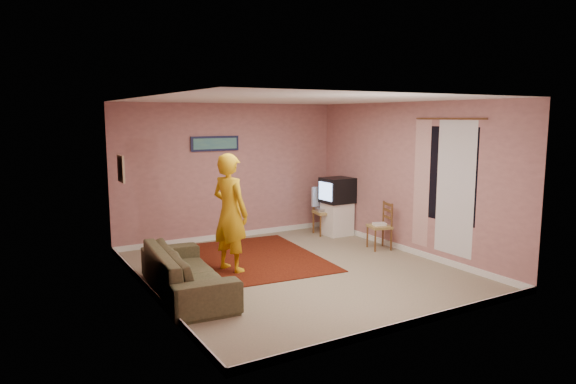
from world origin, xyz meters
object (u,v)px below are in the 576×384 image
crt_tv (337,190)px  chair_b (380,221)px  sofa (187,271)px  chair_a (325,207)px  tv_cabinet (337,219)px  person (230,213)px

crt_tv → chair_b: size_ratio=1.32×
chair_b → sofa: 3.80m
chair_a → sofa: 4.09m
chair_a → sofa: (-3.57, -1.97, -0.26)m
tv_cabinet → chair_b: chair_b is taller
chair_a → person: (-2.64, -1.32, 0.34)m
tv_cabinet → crt_tv: bearing=-178.2°
tv_cabinet → chair_b: bearing=-89.6°
tv_cabinet → chair_a: size_ratio=1.30×
sofa → crt_tv: bearing=-59.6°
chair_b → person: size_ratio=0.25×
crt_tv → person: 3.05m
sofa → tv_cabinet: bearing=-59.6°
tv_cabinet → crt_tv: (-0.01, -0.00, 0.58)m
tv_cabinet → chair_b: size_ratio=1.43×
sofa → chair_a: bearing=-56.5°
chair_b → sofa: bearing=-68.0°
tv_cabinet → sofa: size_ratio=0.31×
crt_tv → sofa: 4.20m
tv_cabinet → crt_tv: 0.58m
crt_tv → sofa: bearing=-156.0°
chair_b → person: (-2.83, 0.12, 0.39)m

